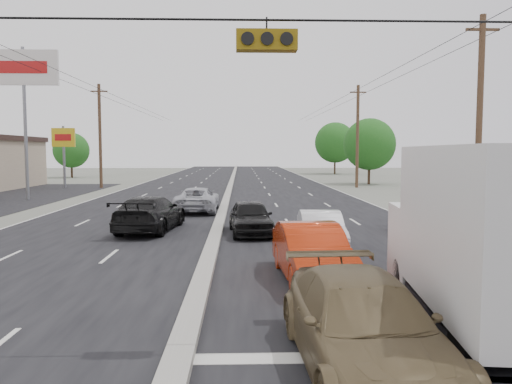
{
  "coord_description": "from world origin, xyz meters",
  "views": [
    {
      "loc": [
        1.05,
        -8.74,
        3.55
      ],
      "look_at": [
        1.56,
        7.85,
        2.2
      ],
      "focal_mm": 35.0,
      "sensor_mm": 36.0,
      "label": 1
    }
  ],
  "objects_px": {
    "tree_left_far": "(71,150)",
    "red_sedan": "(312,253)",
    "utility_pole_right_b": "(479,119)",
    "queue_car_b": "(321,231)",
    "utility_pole_right_c": "(357,136)",
    "utility_pole_left_c": "(100,135)",
    "box_truck": "(490,240)",
    "tan_sedan": "(363,327)",
    "pole_sign_far": "(64,143)",
    "tree_right_mid": "(369,144)",
    "pole_sign_billboard": "(23,77)",
    "queue_car_e": "(425,220)",
    "tree_right_far": "(335,143)",
    "queue_car_a": "(251,217)",
    "oncoming_near": "(150,214)",
    "oncoming_far": "(197,200)",
    "queue_car_d": "(469,250)"
  },
  "relations": [
    {
      "from": "tree_left_far",
      "to": "red_sedan",
      "type": "distance_m",
      "value": 60.72
    },
    {
      "from": "utility_pole_right_b",
      "to": "queue_car_b",
      "type": "xyz_separation_m",
      "value": [
        -8.56,
        -6.05,
        -4.42
      ]
    },
    {
      "from": "utility_pole_right_c",
      "to": "red_sedan",
      "type": "relative_size",
      "value": 2.15
    },
    {
      "from": "utility_pole_left_c",
      "to": "box_truck",
      "type": "relative_size",
      "value": 1.34
    },
    {
      "from": "utility_pole_right_b",
      "to": "utility_pole_left_c",
      "type": "bearing_deg",
      "value": 135.0
    },
    {
      "from": "tan_sedan",
      "to": "utility_pole_right_b",
      "type": "bearing_deg",
      "value": 56.7
    },
    {
      "from": "pole_sign_far",
      "to": "red_sedan",
      "type": "xyz_separation_m",
      "value": [
        19.0,
        -35.26,
        -3.64
      ]
    },
    {
      "from": "queue_car_b",
      "to": "tree_right_mid",
      "type": "bearing_deg",
      "value": 75.25
    },
    {
      "from": "utility_pole_left_c",
      "to": "pole_sign_billboard",
      "type": "bearing_deg",
      "value": -99.46
    },
    {
      "from": "queue_car_e",
      "to": "pole_sign_billboard",
      "type": "bearing_deg",
      "value": 139.15
    },
    {
      "from": "utility_pole_right_b",
      "to": "queue_car_e",
      "type": "xyz_separation_m",
      "value": [
        -3.74,
        -3.31,
        -4.43
      ]
    },
    {
      "from": "tree_right_far",
      "to": "red_sedan",
      "type": "bearing_deg",
      "value": -101.27
    },
    {
      "from": "pole_sign_far",
      "to": "queue_car_e",
      "type": "bearing_deg",
      "value": -48.82
    },
    {
      "from": "tan_sedan",
      "to": "queue_car_e",
      "type": "bearing_deg",
      "value": 62.98
    },
    {
      "from": "utility_pole_right_c",
      "to": "pole_sign_billboard",
      "type": "xyz_separation_m",
      "value": [
        -27.0,
        -12.0,
        3.76
      ]
    },
    {
      "from": "pole_sign_far",
      "to": "queue_car_e",
      "type": "height_order",
      "value": "pole_sign_far"
    },
    {
      "from": "box_truck",
      "to": "queue_car_e",
      "type": "distance_m",
      "value": 11.67
    },
    {
      "from": "red_sedan",
      "to": "queue_car_a",
      "type": "bearing_deg",
      "value": 97.52
    },
    {
      "from": "tan_sedan",
      "to": "oncoming_near",
      "type": "distance_m",
      "value": 15.68
    },
    {
      "from": "tree_right_mid",
      "to": "oncoming_far",
      "type": "xyz_separation_m",
      "value": [
        -16.51,
        -24.47,
        -3.62
      ]
    },
    {
      "from": "queue_car_d",
      "to": "utility_pole_left_c",
      "type": "bearing_deg",
      "value": 124.81
    },
    {
      "from": "queue_car_d",
      "to": "queue_car_b",
      "type": "bearing_deg",
      "value": 141.86
    },
    {
      "from": "red_sedan",
      "to": "queue_car_e",
      "type": "bearing_deg",
      "value": 46.62
    },
    {
      "from": "utility_pole_left_c",
      "to": "pole_sign_far",
      "type": "xyz_separation_m",
      "value": [
        -3.5,
        -0.0,
        -0.7
      ]
    },
    {
      "from": "pole_sign_far",
      "to": "tan_sedan",
      "type": "bearing_deg",
      "value": -65.15
    },
    {
      "from": "box_truck",
      "to": "oncoming_near",
      "type": "height_order",
      "value": "box_truck"
    },
    {
      "from": "utility_pole_left_c",
      "to": "tree_right_mid",
      "type": "xyz_separation_m",
      "value": [
        27.5,
        5.0,
        -0.77
      ]
    },
    {
      "from": "pole_sign_billboard",
      "to": "tree_right_far",
      "type": "distance_m",
      "value": 52.05
    },
    {
      "from": "box_truck",
      "to": "tree_left_far",
      "type": "bearing_deg",
      "value": 121.51
    },
    {
      "from": "box_truck",
      "to": "tan_sedan",
      "type": "distance_m",
      "value": 3.35
    },
    {
      "from": "tree_right_mid",
      "to": "oncoming_near",
      "type": "distance_m",
      "value": 36.49
    },
    {
      "from": "tree_left_far",
      "to": "oncoming_near",
      "type": "xyz_separation_m",
      "value": [
        19.0,
        -46.55,
        -2.93
      ]
    },
    {
      "from": "utility_pole_left_c",
      "to": "queue_car_b",
      "type": "relative_size",
      "value": 2.4
    },
    {
      "from": "tan_sedan",
      "to": "oncoming_far",
      "type": "distance_m",
      "value": 22.03
    },
    {
      "from": "pole_sign_billboard",
      "to": "queue_car_a",
      "type": "bearing_deg",
      "value": -44.23
    },
    {
      "from": "utility_pole_right_b",
      "to": "tree_right_far",
      "type": "distance_m",
      "value": 55.11
    },
    {
      "from": "utility_pole_left_c",
      "to": "queue_car_e",
      "type": "distance_m",
      "value": 35.68
    },
    {
      "from": "pole_sign_billboard",
      "to": "queue_car_a",
      "type": "height_order",
      "value": "pole_sign_billboard"
    },
    {
      "from": "tree_right_mid",
      "to": "oncoming_near",
      "type": "relative_size",
      "value": 1.31
    },
    {
      "from": "tree_left_far",
      "to": "tree_right_far",
      "type": "bearing_deg",
      "value": 14.74
    },
    {
      "from": "pole_sign_billboard",
      "to": "tan_sedan",
      "type": "height_order",
      "value": "pole_sign_billboard"
    },
    {
      "from": "tree_right_mid",
      "to": "red_sedan",
      "type": "xyz_separation_m",
      "value": [
        -12.0,
        -40.26,
        -3.57
      ]
    },
    {
      "from": "pole_sign_billboard",
      "to": "pole_sign_far",
      "type": "bearing_deg",
      "value": 97.13
    },
    {
      "from": "pole_sign_billboard",
      "to": "pole_sign_far",
      "type": "distance_m",
      "value": 12.89
    },
    {
      "from": "utility_pole_left_c",
      "to": "utility_pole_right_c",
      "type": "height_order",
      "value": "same"
    },
    {
      "from": "queue_car_e",
      "to": "box_truck",
      "type": "bearing_deg",
      "value": -110.76
    },
    {
      "from": "tree_right_far",
      "to": "oncoming_near",
      "type": "height_order",
      "value": "tree_right_far"
    },
    {
      "from": "utility_pole_right_b",
      "to": "tan_sedan",
      "type": "distance_m",
      "value": 19.13
    },
    {
      "from": "box_truck",
      "to": "oncoming_near",
      "type": "distance_m",
      "value": 15.7
    },
    {
      "from": "utility_pole_left_c",
      "to": "pole_sign_billboard",
      "type": "height_order",
      "value": "pole_sign_billboard"
    }
  ]
}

